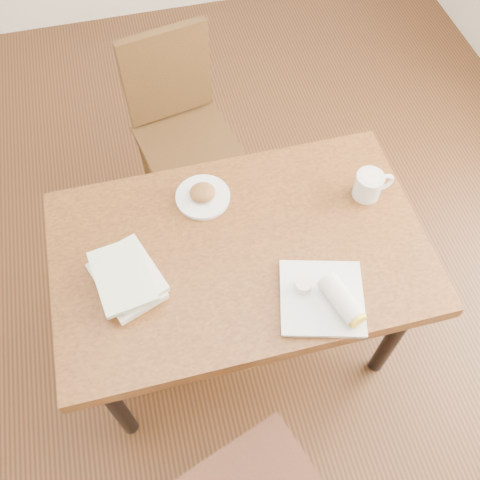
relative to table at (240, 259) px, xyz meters
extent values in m
cube|color=#472814|center=(0.00, 0.00, -0.67)|extent=(4.00, 5.00, 0.01)
cube|color=brown|center=(0.00, 0.00, 0.05)|extent=(1.30, 0.81, 0.06)
cylinder|color=black|center=(-0.55, -0.31, -0.32)|extent=(0.06, 0.06, 0.69)
cylinder|color=black|center=(0.55, -0.31, -0.32)|extent=(0.06, 0.06, 0.69)
cylinder|color=black|center=(-0.55, 0.31, -0.32)|extent=(0.06, 0.06, 0.69)
cylinder|color=black|center=(0.55, 0.31, -0.32)|extent=(0.06, 0.06, 0.69)
cylinder|color=#4A2215|center=(-0.02, -0.54, -0.44)|extent=(0.04, 0.04, 0.45)
cylinder|color=#432E13|center=(0.09, 0.98, -0.44)|extent=(0.04, 0.04, 0.45)
cylinder|color=#432E13|center=(-0.27, 0.91, -0.44)|extent=(0.04, 0.04, 0.45)
cylinder|color=#432E13|center=(0.16, 0.63, -0.44)|extent=(0.04, 0.04, 0.45)
cylinder|color=#432E13|center=(-0.20, 0.56, -0.44)|extent=(0.04, 0.04, 0.45)
cube|color=#432E13|center=(-0.05, 0.77, -0.20)|extent=(0.49, 0.49, 0.04)
cube|color=#432E13|center=(-0.09, 0.96, 0.06)|extent=(0.40, 0.12, 0.45)
cylinder|color=white|center=(-0.08, 0.24, 0.09)|extent=(0.20, 0.20, 0.01)
cylinder|color=white|center=(-0.08, 0.24, 0.10)|extent=(0.20, 0.20, 0.01)
ellipsoid|color=#B27538|center=(-0.08, 0.24, 0.12)|extent=(0.12, 0.11, 0.05)
cylinder|color=white|center=(0.51, 0.11, 0.13)|extent=(0.10, 0.10, 0.10)
torus|color=white|center=(0.57, 0.11, 0.13)|extent=(0.08, 0.02, 0.08)
cylinder|color=tan|center=(0.51, 0.11, 0.18)|extent=(0.09, 0.09, 0.01)
cylinder|color=#F2E5CC|center=(0.51, 0.11, 0.18)|extent=(0.06, 0.06, 0.00)
cube|color=white|center=(0.21, -0.26, 0.09)|extent=(0.32, 0.32, 0.02)
cube|color=white|center=(0.21, -0.26, 0.10)|extent=(0.33, 0.33, 0.01)
cylinder|color=white|center=(0.26, -0.29, 0.14)|extent=(0.11, 0.18, 0.07)
cylinder|color=yellow|center=(0.28, -0.37, 0.14)|extent=(0.06, 0.04, 0.06)
cylinder|color=silver|center=(0.16, -0.21, 0.12)|extent=(0.06, 0.06, 0.03)
cylinder|color=red|center=(0.16, -0.21, 0.13)|extent=(0.05, 0.05, 0.01)
cube|color=white|center=(-0.40, -0.04, 0.09)|extent=(0.25, 0.30, 0.03)
cube|color=silver|center=(-0.38, -0.03, 0.12)|extent=(0.24, 0.29, 0.02)
cube|color=#AFDA91|center=(-0.40, -0.05, 0.14)|extent=(0.21, 0.28, 0.02)
camera|label=1|loc=(-0.24, -0.94, 1.66)|focal=40.00mm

